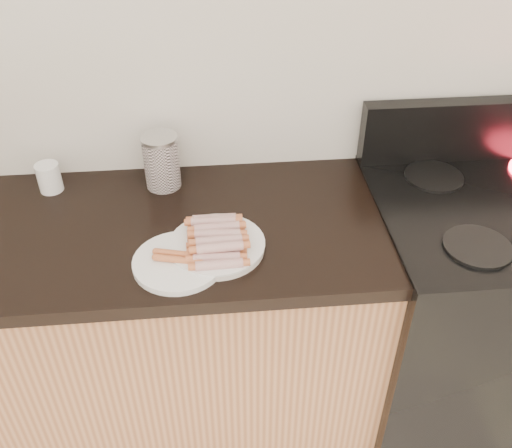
{
  "coord_description": "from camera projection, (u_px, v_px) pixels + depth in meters",
  "views": [
    {
      "loc": [
        -0.08,
        0.42,
        1.88
      ],
      "look_at": [
        0.04,
        1.62,
        0.94
      ],
      "focal_mm": 40.0,
      "sensor_mm": 36.0,
      "label": 1
    }
  ],
  "objects": [
    {
      "name": "burner_far_left",
      "position": [
        434.0,
        176.0,
        1.76
      ],
      "size": [
        0.18,
        0.18,
        0.01
      ],
      "primitive_type": "cylinder",
      "color": "black",
      "rests_on": "stove"
    },
    {
      "name": "stove_panel",
      "position": [
        479.0,
        129.0,
        1.81
      ],
      "size": [
        0.76,
        0.06,
        0.2
      ],
      "primitive_type": "cube",
      "color": "black",
      "rests_on": "stove"
    },
    {
      "name": "hotdog_pile",
      "position": [
        216.0,
        238.0,
        1.49
      ],
      "size": [
        0.12,
        0.22,
        0.05
      ],
      "rotation": [
        0.0,
        0.0,
        -0.02
      ],
      "color": "maroon",
      "rests_on": "main_plate"
    },
    {
      "name": "plain_sausages",
      "position": [
        178.0,
        257.0,
        1.45
      ],
      "size": [
        0.12,
        0.07,
        0.02
      ],
      "rotation": [
        0.0,
        0.0,
        -0.25
      ],
      "color": "#D1743E",
      "rests_on": "side_plate"
    },
    {
      "name": "burner_near_left",
      "position": [
        478.0,
        247.0,
        1.5
      ],
      "size": [
        0.18,
        0.18,
        0.01
      ],
      "primitive_type": "cylinder",
      "color": "black",
      "rests_on": "stove"
    },
    {
      "name": "canister",
      "position": [
        161.0,
        161.0,
        1.7
      ],
      "size": [
        0.11,
        0.11,
        0.17
      ],
      "rotation": [
        0.0,
        0.0,
        0.36
      ],
      "color": "white",
      "rests_on": "counter_slab"
    },
    {
      "name": "stove",
      "position": [
        474.0,
        316.0,
        1.92
      ],
      "size": [
        0.76,
        0.65,
        0.91
      ],
      "color": "black",
      "rests_on": "floor"
    },
    {
      "name": "mug",
      "position": [
        49.0,
        178.0,
        1.71
      ],
      "size": [
        0.09,
        0.09,
        0.09
      ],
      "primitive_type": "cylinder",
      "rotation": [
        0.0,
        0.0,
        0.25
      ],
      "color": "white",
      "rests_on": "counter_slab"
    },
    {
      "name": "main_plate",
      "position": [
        217.0,
        247.0,
        1.51
      ],
      "size": [
        0.31,
        0.31,
        0.02
      ],
      "primitive_type": "cylinder",
      "rotation": [
        0.0,
        0.0,
        -0.3
      ],
      "color": "white",
      "rests_on": "counter_slab"
    },
    {
      "name": "wall_back",
      "position": [
        231.0,
        43.0,
        1.61
      ],
      "size": [
        4.0,
        0.04,
        2.6
      ],
      "primitive_type": "cube",
      "color": "silver",
      "rests_on": "ground"
    },
    {
      "name": "cabinet_base",
      "position": [
        28.0,
        349.0,
        1.84
      ],
      "size": [
        2.2,
        0.59,
        0.86
      ],
      "primitive_type": "cube",
      "color": "#AE764E",
      "rests_on": "floor"
    },
    {
      "name": "side_plate",
      "position": [
        179.0,
        262.0,
        1.46
      ],
      "size": [
        0.26,
        0.26,
        0.02
      ],
      "primitive_type": "cylinder",
      "rotation": [
        0.0,
        0.0,
        0.1
      ],
      "color": "silver",
      "rests_on": "counter_slab"
    }
  ]
}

